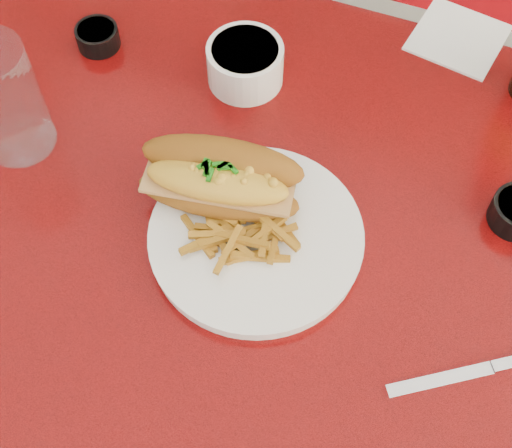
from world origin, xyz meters
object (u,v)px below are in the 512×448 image
(mac_hoagie, at_px, (220,179))
(knife, at_px, (485,369))
(diner_table, at_px, (310,303))
(fork, at_px, (289,260))
(booth_bench_far, at_px, (416,58))
(gravy_ramekin, at_px, (245,63))
(dinner_plate, at_px, (256,238))
(sauce_cup_left, at_px, (97,36))
(water_tumbler, at_px, (4,100))

(mac_hoagie, height_order, knife, mac_hoagie)
(diner_table, distance_m, fork, 0.19)
(diner_table, distance_m, booth_bench_far, 0.87)
(diner_table, xyz_separation_m, booth_bench_far, (0.00, 0.81, -0.32))
(mac_hoagie, bearing_deg, fork, -36.23)
(mac_hoagie, bearing_deg, gravy_ramekin, 93.87)
(booth_bench_far, xyz_separation_m, dinner_plate, (-0.07, -0.83, 0.49))
(diner_table, bearing_deg, gravy_ramekin, 130.11)
(dinner_plate, bearing_deg, sauce_cup_left, 145.80)
(booth_bench_far, xyz_separation_m, fork, (-0.02, -0.85, 0.50))
(diner_table, relative_size, water_tumbler, 8.07)
(diner_table, bearing_deg, mac_hoagie, 175.65)
(diner_table, height_order, booth_bench_far, booth_bench_far)
(booth_bench_far, relative_size, water_tumbler, 7.87)
(diner_table, relative_size, sauce_cup_left, 16.21)
(knife, bearing_deg, mac_hoagie, 130.63)
(sauce_cup_left, bearing_deg, mac_hoagie, -34.98)
(fork, distance_m, gravy_ramekin, 0.29)
(booth_bench_far, height_order, dinner_plate, booth_bench_far)
(gravy_ramekin, relative_size, sauce_cup_left, 1.45)
(diner_table, bearing_deg, sauce_cup_left, 153.67)
(booth_bench_far, relative_size, sauce_cup_left, 15.82)
(diner_table, bearing_deg, booth_bench_far, 90.00)
(dinner_plate, relative_size, water_tumbler, 1.62)
(dinner_plate, relative_size, gravy_ramekin, 2.24)
(diner_table, relative_size, mac_hoagie, 6.15)
(sauce_cup_left, height_order, knife, sauce_cup_left)
(mac_hoagie, bearing_deg, knife, -24.69)
(mac_hoagie, relative_size, water_tumbler, 1.31)
(water_tumbler, bearing_deg, gravy_ramekin, 41.27)
(mac_hoagie, bearing_deg, booth_bench_far, 71.62)
(water_tumbler, bearing_deg, dinner_plate, -5.39)
(dinner_plate, xyz_separation_m, water_tumbler, (-0.33, 0.03, 0.07))
(fork, xyz_separation_m, gravy_ramekin, (-0.15, 0.25, 0.01))
(sauce_cup_left, height_order, water_tumbler, water_tumbler)
(mac_hoagie, bearing_deg, water_tumbler, 171.07)
(gravy_ramekin, bearing_deg, water_tumbler, -138.73)
(dinner_plate, bearing_deg, diner_table, 19.43)
(mac_hoagie, bearing_deg, diner_table, -13.86)
(fork, height_order, knife, fork)
(fork, relative_size, gravy_ramekin, 1.33)
(sauce_cup_left, xyz_separation_m, knife, (0.59, -0.27, -0.01))
(gravy_ramekin, xyz_separation_m, water_tumbler, (-0.22, -0.20, 0.05))
(water_tumbler, relative_size, knife, 0.98)
(mac_hoagie, height_order, sauce_cup_left, mac_hoagie)
(fork, distance_m, knife, 0.23)
(diner_table, relative_size, knife, 7.88)
(gravy_ramekin, bearing_deg, booth_bench_far, 74.27)
(dinner_plate, xyz_separation_m, gravy_ramekin, (-0.10, 0.23, 0.02))
(diner_table, distance_m, mac_hoagie, 0.25)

